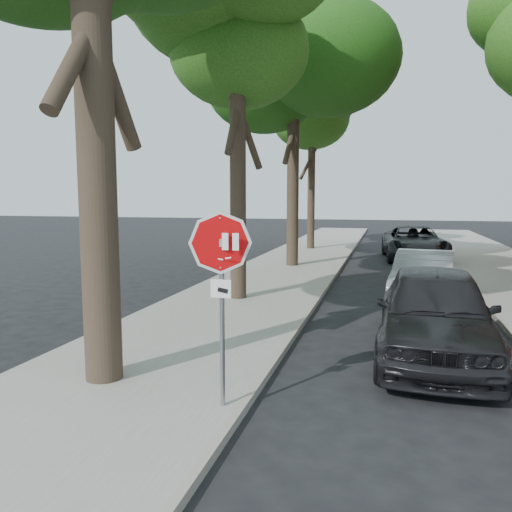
{
  "coord_description": "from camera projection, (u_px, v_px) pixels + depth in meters",
  "views": [
    {
      "loc": [
        1.38,
        -6.1,
        2.9
      ],
      "look_at": [
        -0.47,
        0.89,
        2.05
      ],
      "focal_mm": 35.0,
      "sensor_mm": 36.0,
      "label": 1
    }
  ],
  "objects": [
    {
      "name": "ground",
      "position": [
        273.0,
        419.0,
        6.55
      ],
      "size": [
        120.0,
        120.0,
        0.0
      ],
      "primitive_type": "plane",
      "color": "black",
      "rests_on": "ground"
    },
    {
      "name": "sidewalk_left",
      "position": [
        280.0,
        273.0,
        18.7
      ],
      "size": [
        4.0,
        55.0,
        0.12
      ],
      "primitive_type": "cube",
      "color": "gray",
      "rests_on": "ground"
    },
    {
      "name": "curb_left",
      "position": [
        335.0,
        275.0,
        18.18
      ],
      "size": [
        0.12,
        55.0,
        0.13
      ],
      "primitive_type": "cube",
      "color": "#9E9384",
      "rests_on": "ground"
    },
    {
      "name": "curb_right",
      "position": [
        464.0,
        281.0,
        17.06
      ],
      "size": [
        0.12,
        55.0,
        0.13
      ],
      "primitive_type": "cube",
      "color": "#9E9384",
      "rests_on": "ground"
    },
    {
      "name": "stop_sign",
      "position": [
        221.0,
        271.0,
        6.47
      ],
      "size": [
        0.76,
        0.34,
        2.61
      ],
      "color": "gray",
      "rests_on": "sidewalk_left"
    },
    {
      "name": "tree_mid_a",
      "position": [
        238.0,
        18.0,
        13.15
      ],
      "size": [
        5.59,
        5.19,
        9.84
      ],
      "color": "black",
      "rests_on": "sidewalk_left"
    },
    {
      "name": "tree_mid_b",
      "position": [
        294.0,
        68.0,
        19.78
      ],
      "size": [
        5.88,
        5.46,
        10.36
      ],
      "color": "black",
      "rests_on": "sidewalk_left"
    },
    {
      "name": "tree_far",
      "position": [
        312.0,
        116.0,
        26.66
      ],
      "size": [
        5.29,
        4.91,
        9.33
      ],
      "color": "black",
      "rests_on": "sidewalk_left"
    },
    {
      "name": "car_a",
      "position": [
        435.0,
        312.0,
        9.0
      ],
      "size": [
        2.12,
        4.97,
        1.68
      ],
      "primitive_type": "imported",
      "rotation": [
        0.0,
        0.0,
        -0.03
      ],
      "color": "black",
      "rests_on": "ground"
    },
    {
      "name": "car_b",
      "position": [
        424.0,
        277.0,
        13.7
      ],
      "size": [
        2.03,
        4.47,
        1.42
      ],
      "primitive_type": "imported",
      "rotation": [
        0.0,
        0.0,
        -0.12
      ],
      "color": "#A2A3AA",
      "rests_on": "ground"
    },
    {
      "name": "car_d",
      "position": [
        414.0,
        243.0,
        23.1
      ],
      "size": [
        3.03,
        5.87,
        1.58
      ],
      "primitive_type": "imported",
      "rotation": [
        0.0,
        0.0,
        0.07
      ],
      "color": "black",
      "rests_on": "ground"
    }
  ]
}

